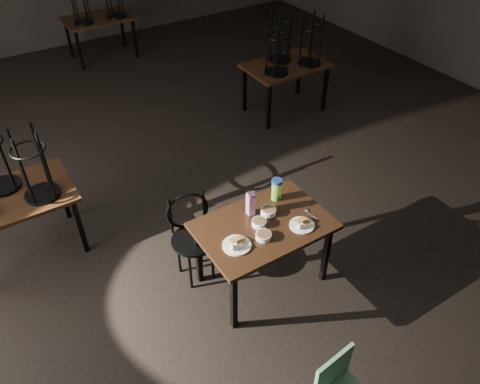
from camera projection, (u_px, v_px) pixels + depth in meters
room at (233, 6)px, 4.04m from camera, size 12.00×12.04×3.22m
main_table at (263, 231)px, 4.26m from camera, size 1.20×0.80×0.75m
plate_left at (237, 244)px, 3.99m from camera, size 0.25×0.25×0.08m
plate_right at (302, 224)px, 4.19m from camera, size 0.23×0.23×0.07m
bowl_near at (259, 223)px, 4.19m from camera, size 0.13×0.13×0.05m
bowl_far at (268, 211)px, 4.31m from camera, size 0.14×0.14×0.06m
bowl_big at (263, 236)px, 4.07m from camera, size 0.14×0.14×0.05m
juice_carton at (251, 203)px, 4.25m from camera, size 0.07×0.07×0.26m
water_bottle at (276, 189)px, 4.42m from camera, size 0.12×0.12×0.23m
spoon at (308, 211)px, 4.35m from camera, size 0.05×0.18×0.01m
bentwood_chair at (192, 231)px, 4.45m from camera, size 0.46×0.46×0.91m
bg_table_left at (7, 196)px, 4.48m from camera, size 1.20×0.80×1.48m
bg_table_right at (287, 63)px, 6.82m from camera, size 1.20×0.80×1.48m
bg_table_far at (98, 18)px, 8.36m from camera, size 1.20×0.80×1.48m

